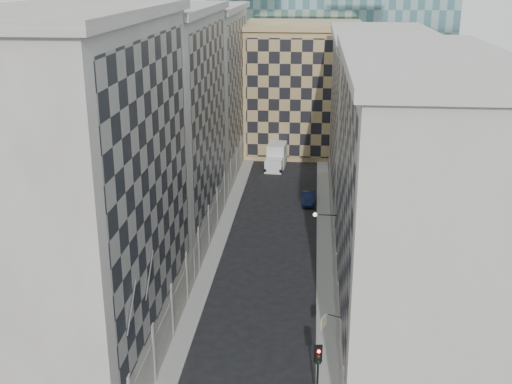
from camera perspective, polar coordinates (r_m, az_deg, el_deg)
The scene contains 14 objects.
sidewalk_west at distance 62.86m, azimuth -3.55°, elevation -5.00°, with size 1.50×100.00×0.15m, color gray.
sidewalk_east at distance 62.22m, azimuth 6.10°, elevation -5.35°, with size 1.50×100.00×0.15m, color gray.
bldg_left_a at distance 42.78m, azimuth -15.21°, elevation -0.47°, with size 10.80×22.80×23.70m.
bldg_left_b at distance 63.16m, azimuth -8.42°, elevation 5.72°, with size 10.80×22.80×22.70m.
bldg_left_c at distance 84.35m, azimuth -4.95°, elevation 8.82°, with size 10.80×22.80×21.70m.
bldg_right_a at distance 44.99m, azimuth 13.91°, elevation -1.43°, with size 10.80×26.80×20.70m.
bldg_right_b at distance 70.86m, azimuth 10.87°, elevation 5.80°, with size 10.80×28.80×19.70m.
tan_block at distance 96.02m, azimuth 4.13°, elevation 9.24°, with size 16.80×14.80×18.80m.
flagpoles_left at distance 38.41m, azimuth -10.19°, elevation -8.58°, with size 0.10×6.33×2.33m.
bracket_lamp at distance 54.31m, azimuth 5.46°, elevation -2.02°, with size 1.98×0.36×0.36m.
traffic_light at distance 40.18m, azimuth 5.53°, elevation -14.95°, with size 0.54×0.48×4.27m.
box_truck at distance 88.32m, azimuth 1.80°, elevation 3.07°, with size 2.83×6.04×3.22m.
dark_car at distance 74.79m, azimuth 4.68°, elevation -0.55°, with size 1.43×4.09×1.35m, color #0E1636.
shop_sign at distance 43.21m, azimuth 6.10°, elevation -11.36°, with size 1.32×0.77×0.89m.
Camera 1 is at (3.86, -26.74, 25.56)m, focal length 45.00 mm.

